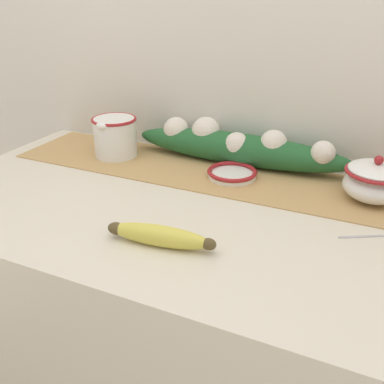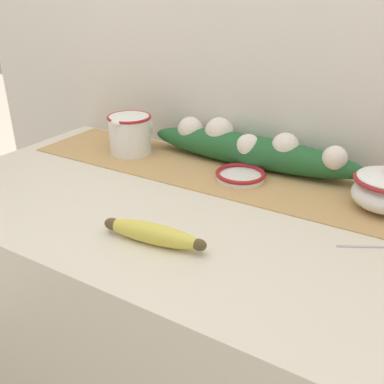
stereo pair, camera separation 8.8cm
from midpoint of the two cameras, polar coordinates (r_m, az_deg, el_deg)
countertop at (r=1.20m, az=-1.76°, el=-20.82°), size 1.28×0.65×0.87m
back_wall at (r=1.15m, az=5.79°, el=20.33°), size 2.08×0.04×2.40m
table_runner at (r=1.09m, az=2.34°, el=2.23°), size 1.18×0.25×0.00m
cream_pitcher at (r=1.22m, az=-12.26°, el=7.35°), size 0.12×0.14×0.11m
sugar_bowl at (r=1.00m, az=20.90°, el=1.31°), size 0.13×0.13×0.11m
small_dish at (r=1.07m, az=3.00°, el=2.45°), size 0.12×0.12×0.02m
banana at (r=0.80m, az=-7.44°, el=-5.92°), size 0.21×0.06×0.04m
poinsettia_garland at (r=1.14m, az=3.69°, el=6.11°), size 0.59×0.10×0.11m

